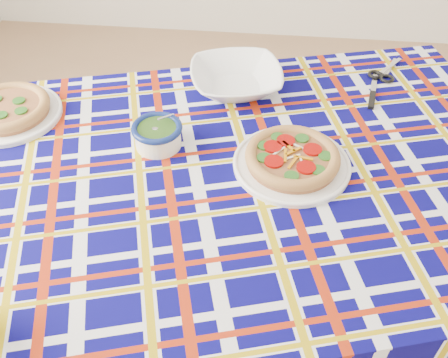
# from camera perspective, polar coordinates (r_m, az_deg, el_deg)

# --- Properties ---
(floor) EXTENTS (4.00, 4.00, 0.00)m
(floor) POSITION_cam_1_polar(r_m,az_deg,el_deg) (2.02, 5.16, -10.97)
(floor) COLOR #9D7451
(floor) RESTS_ON ground
(dining_table) EXTENTS (1.86, 1.44, 0.77)m
(dining_table) POSITION_cam_1_polar(r_m,az_deg,el_deg) (1.32, -0.04, -1.84)
(dining_table) COLOR brown
(dining_table) RESTS_ON floor
(tablecloth) EXTENTS (1.90, 1.48, 0.11)m
(tablecloth) POSITION_cam_1_polar(r_m,az_deg,el_deg) (1.30, -0.04, -1.06)
(tablecloth) COLOR #070454
(tablecloth) RESTS_ON dining_table
(main_focaccia_plate) EXTENTS (0.40, 0.40, 0.06)m
(main_focaccia_plate) POSITION_cam_1_polar(r_m,az_deg,el_deg) (1.28, 7.82, 2.45)
(main_focaccia_plate) COLOR brown
(main_focaccia_plate) RESTS_ON tablecloth
(pesto_bowl) EXTENTS (0.18, 0.18, 0.08)m
(pesto_bowl) POSITION_cam_1_polar(r_m,az_deg,el_deg) (1.34, -7.62, 5.20)
(pesto_bowl) COLOR #1C3A0F
(pesto_bowl) RESTS_ON tablecloth
(serving_bowl) EXTENTS (0.34, 0.34, 0.07)m
(serving_bowl) POSITION_cam_1_polar(r_m,az_deg,el_deg) (1.55, 1.40, 11.33)
(serving_bowl) COLOR white
(serving_bowl) RESTS_ON tablecloth
(second_focaccia_plate) EXTENTS (0.34, 0.34, 0.06)m
(second_focaccia_plate) POSITION_cam_1_polar(r_m,az_deg,el_deg) (1.56, -23.48, 7.42)
(second_focaccia_plate) COLOR brown
(second_focaccia_plate) RESTS_ON tablecloth
(table_knife) EXTENTS (0.06, 0.22, 0.01)m
(table_knife) POSITION_cam_1_polar(r_m,az_deg,el_deg) (1.66, 16.79, 10.49)
(table_knife) COLOR silver
(table_knife) RESTS_ON tablecloth
(kitchen_scissors) EXTENTS (0.17, 0.21, 0.02)m
(kitchen_scissors) POSITION_cam_1_polar(r_m,az_deg,el_deg) (1.75, 18.49, 12.10)
(kitchen_scissors) COLOR silver
(kitchen_scissors) RESTS_ON tablecloth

